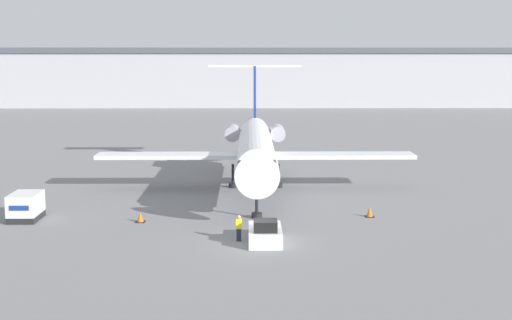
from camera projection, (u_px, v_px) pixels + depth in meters
The scene contains 8 objects.
ground_plane at pixel (258, 245), 45.94m from camera, with size 600.00×600.00×0.00m, color slate.
terminal_building at pixel (251, 77), 163.55m from camera, with size 180.00×16.80×13.21m.
airplane_main at pixel (256, 148), 63.98m from camera, with size 28.68×28.94×10.93m.
pushback_tug at pixel (265, 233), 46.47m from camera, with size 2.15×4.06×1.69m.
luggage_cart at pixel (26, 207), 52.69m from camera, with size 2.02×3.12×2.01m.
worker_near_tug at pixel (239, 228), 46.81m from camera, with size 0.40×0.24×1.73m.
traffic_cone_left at pixel (140, 217), 52.10m from camera, with size 0.69×0.69×0.72m.
traffic_cone_right at pixel (370, 212), 53.74m from camera, with size 0.68×0.68×0.79m.
Camera 1 is at (-0.63, -44.58, 12.37)m, focal length 50.00 mm.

